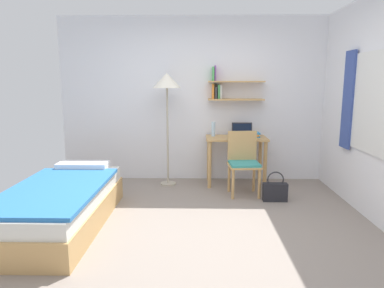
# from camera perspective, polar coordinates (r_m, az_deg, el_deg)

# --- Properties ---
(ground_plane) EXTENTS (5.28, 5.28, 0.00)m
(ground_plane) POSITION_cam_1_polar(r_m,az_deg,el_deg) (3.92, 0.81, -13.69)
(ground_plane) COLOR gray
(wall_back) EXTENTS (4.40, 0.27, 2.60)m
(wall_back) POSITION_cam_1_polar(r_m,az_deg,el_deg) (5.61, 1.10, 7.31)
(wall_back) COLOR white
(wall_back) RESTS_ON ground_plane
(bed) EXTENTS (0.95, 2.03, 0.54)m
(bed) POSITION_cam_1_polar(r_m,az_deg,el_deg) (4.17, -20.74, -9.35)
(bed) COLOR tan
(bed) RESTS_ON ground_plane
(desk) EXTENTS (0.93, 0.53, 0.75)m
(desk) POSITION_cam_1_polar(r_m,az_deg,el_deg) (5.41, 7.26, -0.51)
(desk) COLOR tan
(desk) RESTS_ON ground_plane
(desk_chair) EXTENTS (0.47, 0.43, 0.89)m
(desk_chair) POSITION_cam_1_polar(r_m,az_deg,el_deg) (4.96, 8.46, -2.67)
(desk_chair) COLOR tan
(desk_chair) RESTS_ON ground_plane
(standing_lamp) EXTENTS (0.42, 0.42, 1.72)m
(standing_lamp) POSITION_cam_1_polar(r_m,az_deg,el_deg) (5.26, -4.14, 9.50)
(standing_lamp) COLOR #B2A893
(standing_lamp) RESTS_ON ground_plane
(laptop) EXTENTS (0.32, 0.21, 0.21)m
(laptop) POSITION_cam_1_polar(r_m,az_deg,el_deg) (5.47, 8.26, 1.83)
(laptop) COLOR black
(laptop) RESTS_ON desk
(water_bottle) EXTENTS (0.06, 0.06, 0.23)m
(water_bottle) POSITION_cam_1_polar(r_m,az_deg,el_deg) (5.41, 3.53, 2.46)
(water_bottle) COLOR silver
(water_bottle) RESTS_ON desk
(book_stack) EXTENTS (0.18, 0.22, 0.07)m
(book_stack) POSITION_cam_1_polar(r_m,az_deg,el_deg) (5.43, 10.13, 1.54)
(book_stack) COLOR #3384C6
(book_stack) RESTS_ON desk
(handbag) EXTENTS (0.32, 0.11, 0.41)m
(handbag) POSITION_cam_1_polar(r_m,az_deg,el_deg) (4.83, 13.50, -7.55)
(handbag) COLOR #232328
(handbag) RESTS_ON ground_plane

